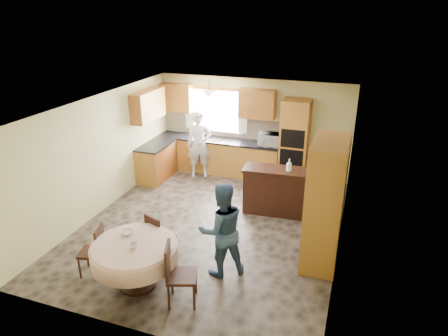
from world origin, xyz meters
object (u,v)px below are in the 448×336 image
oven_tower (294,142)px  person_sink (199,145)px  chair_left (95,248)px  person_dining (222,230)px  sideboard (274,192)px  dining_table (135,253)px  chair_right (176,271)px  chair_back (158,235)px  cupboard (325,203)px

oven_tower → person_sink: (-2.37, -0.39, -0.20)m
person_sink → chair_left: bearing=-114.9°
person_sink → person_dining: size_ratio=1.05×
person_dining → sideboard: bearing=-134.7°
oven_tower → chair_left: (-2.40, -4.78, -0.57)m
dining_table → person_sink: person_sink is taller
chair_right → person_dining: (0.39, 0.90, 0.27)m
sideboard → chair_back: size_ratio=1.49×
oven_tower → dining_table: (-1.62, -4.83, -0.46)m
sideboard → dining_table: sideboard is taller
chair_back → person_sink: size_ratio=0.52×
oven_tower → chair_back: (-1.62, -4.08, -0.57)m
chair_right → person_sink: (-1.53, 4.57, 0.31)m
sideboard → person_sink: size_ratio=0.78×
cupboard → chair_left: cupboard is taller
sideboard → cupboard: size_ratio=0.60×
chair_right → sideboard: bearing=-31.9°
cupboard → person_sink: cupboard is taller
chair_left → person_dining: person_dining is taller
person_dining → cupboard: bearing=175.4°
sideboard → chair_right: 3.34m
oven_tower → person_dining: 4.09m
cupboard → chair_left: bearing=-154.6°
chair_back → person_sink: person_sink is taller
sideboard → chair_back: 2.83m
dining_table → chair_right: chair_right is taller
sideboard → person_dining: 2.41m
dining_table → chair_right: bearing=-9.8°
oven_tower → cupboard: 3.31m
dining_table → chair_left: chair_left is taller
dining_table → chair_back: 0.75m
oven_tower → chair_right: 5.06m
oven_tower → sideboard: size_ratio=1.59×
sideboard → person_dining: (-0.36, -2.36, 0.34)m
cupboard → chair_left: size_ratio=2.52×
cupboard → chair_right: 2.70m
chair_back → person_sink: bearing=-58.1°
chair_left → person_dining: bearing=94.8°
dining_table → chair_right: size_ratio=1.36×
cupboard → chair_right: (-1.91, -1.83, -0.56)m
chair_back → person_dining: 1.21m
cupboard → chair_left: 3.89m
sideboard → dining_table: (-1.52, -3.12, 0.12)m
chair_left → chair_back: bearing=116.1°
chair_back → person_sink: 3.79m
chair_back → person_dining: person_dining is taller
sideboard → chair_back: (-1.52, -2.38, 0.02)m
oven_tower → chair_back: bearing=-111.6°
oven_tower → chair_right: bearing=-99.6°
sideboard → chair_left: size_ratio=1.52×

